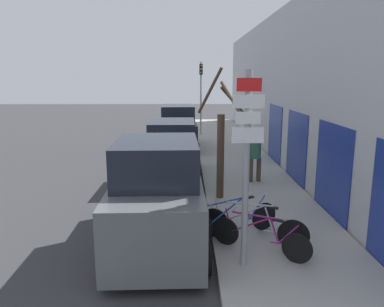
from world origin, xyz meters
The scene contains 13 objects.
ground_plane centered at (0.00, 11.20, 0.00)m, with size 80.00×80.00×0.00m, color #333335.
sidewalk_curb centered at (2.60, 14.00, 0.07)m, with size 3.20×32.00×0.15m.
building_facade centered at (4.35, 13.92, 3.22)m, with size 0.23×32.00×6.50m.
signpost centered at (1.52, 4.47, 2.17)m, with size 0.58×0.14×3.71m.
bicycle_0 centered at (1.91, 4.93, 0.52)m, with size 1.84×1.20×0.84m.
bicycle_1 centered at (1.85, 5.41, 0.55)m, with size 2.23×1.01×0.93m.
bicycle_2 centered at (1.48, 5.75, 0.54)m, with size 2.15×1.13×0.92m.
parked_car_0 centered at (-0.21, 5.64, 1.11)m, with size 2.19×4.32×2.42m.
parked_car_1 centered at (-0.10, 10.83, 1.01)m, with size 1.94×4.35×2.24m.
parked_car_2 centered at (-0.07, 16.69, 1.07)m, with size 2.13×4.57×2.35m.
pedestrian_near centered at (2.77, 10.37, 1.15)m, with size 0.45×0.38×1.73m.
street_tree centered at (1.43, 8.61, 1.79)m, with size 1.46×1.93×3.87m.
traffic_light centered at (1.26, 21.13, 3.03)m, with size 0.20×0.30×4.50m.
Camera 1 is at (0.45, -2.21, 3.72)m, focal length 35.00 mm.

